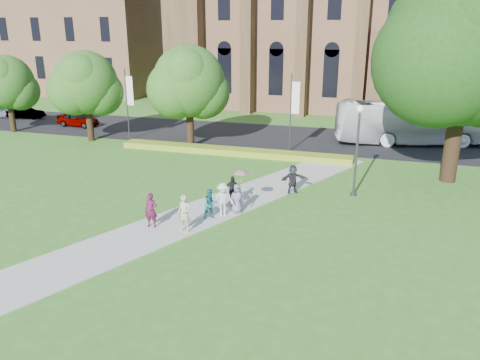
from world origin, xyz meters
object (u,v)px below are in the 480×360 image
(large_tree, at_px, (467,43))
(car_0, at_px, (78,119))
(pedestrian_0, at_px, (151,210))
(car_2, at_px, (9,112))
(car_1, at_px, (26,113))
(tour_coach, at_px, (416,122))
(streetlamp, at_px, (358,140))

(large_tree, xyz_separation_m, car_0, (-32.73, 7.82, -7.63))
(pedestrian_0, bearing_deg, car_2, 134.03)
(pedestrian_0, bearing_deg, car_1, 131.88)
(tour_coach, xyz_separation_m, car_0, (-31.12, -2.06, -1.10))
(car_1, bearing_deg, pedestrian_0, -144.62)
(car_0, relative_size, pedestrian_0, 2.45)
(tour_coach, distance_m, pedestrian_0, 25.45)
(large_tree, distance_m, car_1, 42.24)
(car_2, distance_m, pedestrian_0, 35.51)
(streetlamp, distance_m, large_tree, 8.73)
(car_0, bearing_deg, car_1, 81.59)
(streetlamp, height_order, pedestrian_0, streetlamp)
(tour_coach, bearing_deg, large_tree, 175.22)
(streetlamp, bearing_deg, tour_coach, 74.86)
(car_0, height_order, pedestrian_0, pedestrian_0)
(large_tree, relative_size, tour_coach, 1.02)
(pedestrian_0, bearing_deg, tour_coach, 51.28)
(streetlamp, height_order, car_0, streetlamp)
(large_tree, xyz_separation_m, car_1, (-40.39, 9.62, -7.73))
(tour_coach, height_order, car_2, tour_coach)
(large_tree, bearing_deg, car_2, 167.13)
(car_0, xyz_separation_m, pedestrian_0, (18.20, -19.85, 0.16))
(streetlamp, height_order, tour_coach, streetlamp)
(car_0, bearing_deg, tour_coach, -81.41)
(car_2, bearing_deg, streetlamp, -114.18)
(streetlamp, bearing_deg, large_tree, 39.29)
(large_tree, relative_size, car_2, 3.12)
(car_1, relative_size, pedestrian_0, 2.17)
(car_0, bearing_deg, car_2, 83.88)
(streetlamp, distance_m, car_1, 37.74)
(large_tree, bearing_deg, car_1, 166.60)
(car_1, height_order, pedestrian_0, pedestrian_0)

